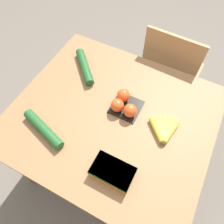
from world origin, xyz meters
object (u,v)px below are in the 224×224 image
(chair, at_px, (169,73))
(carrot_bag, at_px, (113,172))
(tomato_pack, at_px, (124,104))
(cucumber_far, at_px, (85,67))
(banana_bunch, at_px, (164,130))
(cucumber_near, at_px, (43,129))

(chair, xyz_separation_m, carrot_bag, (0.00, -0.97, 0.30))
(chair, bearing_deg, tomato_pack, 82.71)
(chair, relative_size, cucumber_far, 3.86)
(banana_bunch, height_order, cucumber_near, cucumber_near)
(cucumber_near, relative_size, cucumber_far, 1.20)
(tomato_pack, distance_m, carrot_bag, 0.37)
(cucumber_near, bearing_deg, carrot_bag, -4.60)
(chair, height_order, carrot_bag, chair)
(chair, distance_m, carrot_bag, 1.02)
(chair, height_order, cucumber_near, chair)
(chair, relative_size, carrot_bag, 4.63)
(carrot_bag, bearing_deg, tomato_pack, 107.74)
(banana_bunch, bearing_deg, cucumber_near, -152.82)
(banana_bunch, height_order, cucumber_far, cucumber_far)
(banana_bunch, bearing_deg, cucumber_far, 162.39)
(banana_bunch, xyz_separation_m, cucumber_near, (-0.55, -0.28, 0.01))
(cucumber_near, height_order, cucumber_far, same)
(tomato_pack, bearing_deg, chair, 79.89)
(tomato_pack, bearing_deg, carrot_bag, -72.26)
(carrot_bag, bearing_deg, cucumber_far, 132.12)
(tomato_pack, xyz_separation_m, cucumber_near, (-0.31, -0.32, -0.01))
(carrot_bag, distance_m, cucumber_near, 0.42)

